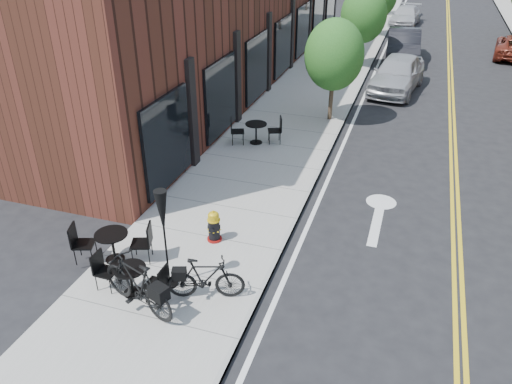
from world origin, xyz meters
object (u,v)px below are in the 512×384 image
(bistro_set_b, at_px, (131,277))
(parked_car_b, at_px, (403,45))
(parked_car_a, at_px, (397,74))
(bicycle_right, at_px, (206,278))
(bistro_set_a, at_px, (112,243))
(fire_hydrant, at_px, (214,226))
(parked_car_c, at_px, (405,16))
(bicycle_left, at_px, (137,285))
(bistro_set_c, at_px, (256,130))
(patio_umbrella, at_px, (163,219))

(bistro_set_b, bearing_deg, parked_car_b, 80.57)
(parked_car_a, relative_size, parked_car_b, 0.96)
(bicycle_right, height_order, bistro_set_a, bicycle_right)
(fire_hydrant, height_order, parked_car_c, parked_car_c)
(bicycle_left, distance_m, parked_car_a, 17.03)
(bistro_set_a, relative_size, parked_car_a, 0.38)
(bicycle_left, relative_size, bicycle_right, 1.22)
(bistro_set_c, bearing_deg, parked_car_b, 52.24)
(bistro_set_a, height_order, patio_umbrella, patio_umbrella)
(fire_hydrant, distance_m, bicycle_left, 2.78)
(bicycle_right, height_order, parked_car_c, parked_car_c)
(bicycle_left, relative_size, bistro_set_b, 1.25)
(parked_car_a, distance_m, parked_car_c, 15.92)
(bicycle_right, bearing_deg, bistro_set_c, -7.39)
(parked_car_b, xyz_separation_m, parked_car_c, (-0.50, 10.15, -0.16))
(bistro_set_b, distance_m, parked_car_c, 32.37)
(bistro_set_a, distance_m, patio_umbrella, 2.03)
(bistro_set_b, xyz_separation_m, parked_car_b, (4.01, 22.03, 0.26))
(bistro_set_a, bearing_deg, bistro_set_b, -61.23)
(bistro_set_a, bearing_deg, bicycle_left, -61.41)
(patio_umbrella, height_order, parked_car_a, patio_umbrella)
(parked_car_b, height_order, parked_car_c, parked_car_b)
(parked_car_c, bearing_deg, bistro_set_a, -92.55)
(patio_umbrella, bearing_deg, parked_car_a, 77.35)
(bistro_set_a, relative_size, patio_umbrella, 0.77)
(bicycle_left, relative_size, parked_car_a, 0.42)
(patio_umbrella, xyz_separation_m, parked_car_b, (3.41, 21.51, -0.97))
(bicycle_right, xyz_separation_m, parked_car_a, (2.60, 15.89, 0.20))
(bicycle_right, relative_size, bistro_set_c, 0.92)
(bicycle_left, bearing_deg, parked_car_c, -165.74)
(bistro_set_a, xyz_separation_m, bistro_set_c, (1.00, 7.45, -0.01))
(fire_hydrant, height_order, bistro_set_b, bistro_set_b)
(parked_car_a, bearing_deg, fire_hydrant, -95.20)
(fire_hydrant, distance_m, bistro_set_a, 2.40)
(bicycle_right, relative_size, bistro_set_b, 1.02)
(bicycle_right, distance_m, bistro_set_a, 2.59)
(bicycle_right, distance_m, parked_car_a, 16.10)
(patio_umbrella, relative_size, parked_car_a, 0.49)
(parked_car_b, bearing_deg, bistro_set_a, -107.22)
(bistro_set_a, xyz_separation_m, bistro_set_b, (1.00, -0.90, -0.04))
(bistro_set_a, bearing_deg, parked_car_b, 57.43)
(bistro_set_c, bearing_deg, parked_car_a, 41.02)
(fire_hydrant, distance_m, bicycle_right, 2.10)
(bistro_set_b, height_order, patio_umbrella, patio_umbrella)
(parked_car_a, distance_m, parked_car_b, 5.76)
(parked_car_a, bearing_deg, parked_car_c, 100.19)
(bistro_set_c, bearing_deg, bicycle_right, -100.52)
(bicycle_right, distance_m, bistro_set_b, 1.58)
(bicycle_left, relative_size, parked_car_b, 0.40)
(patio_umbrella, bearing_deg, bicycle_right, -8.44)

